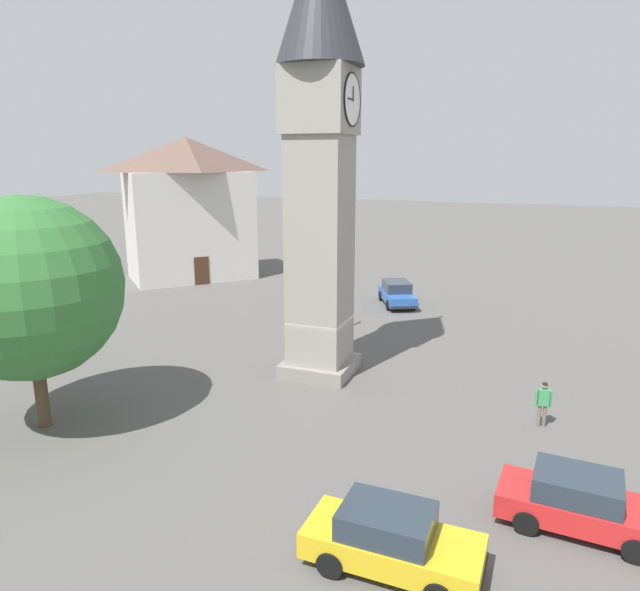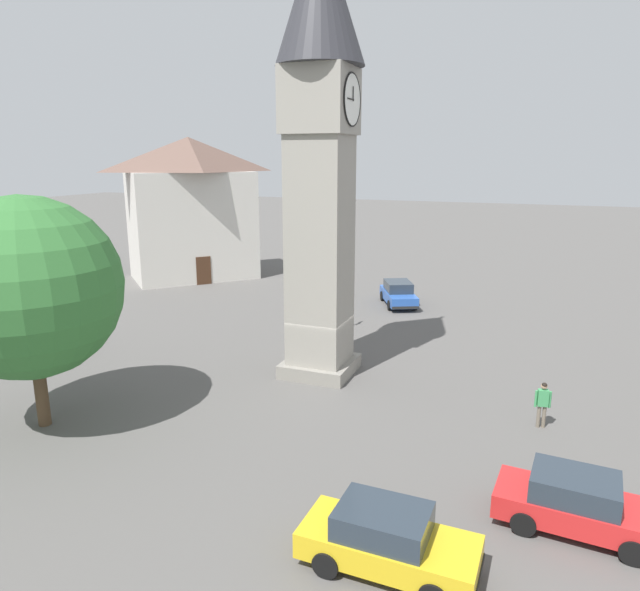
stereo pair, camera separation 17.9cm
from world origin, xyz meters
TOP-DOWN VIEW (x-y plane):
  - ground_plane at (0.00, 0.00)m, footprint 200.00×200.00m
  - clock_tower at (0.00, 0.00)m, footprint 3.55×3.55m
  - car_blue_kerb at (7.85, 10.11)m, footprint 2.08×4.26m
  - car_silver_kerb at (-12.84, 0.44)m, footprint 4.45×3.31m
  - car_red_corner at (10.98, 5.93)m, footprint 1.91×4.18m
  - car_white_side at (2.22, -13.50)m, footprint 4.44×2.84m
  - pedestrian at (2.07, 9.21)m, footprint 0.28×0.55m
  - tree at (8.29, -7.38)m, footprint 6.26×6.26m
  - building_terrace_right at (-15.47, -16.68)m, footprint 10.98×10.80m
  - road_sign at (-6.49, -1.17)m, footprint 0.60×0.07m

SIDE VIEW (x-z plane):
  - ground_plane at x=0.00m, z-range 0.00..0.00m
  - car_blue_kerb at x=7.85m, z-range 0.00..1.53m
  - car_silver_kerb at x=-12.84m, z-range 0.00..1.53m
  - car_red_corner at x=10.98m, z-range 0.00..1.53m
  - car_white_side at x=2.22m, z-range 0.00..1.53m
  - pedestrian at x=2.07m, z-range 0.16..1.86m
  - road_sign at x=-6.49m, z-range 0.50..3.30m
  - tree at x=8.29m, z-range 0.95..9.12m
  - building_terrace_right at x=-15.47m, z-range 0.10..10.87m
  - clock_tower at x=0.00m, z-range 1.51..19.83m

